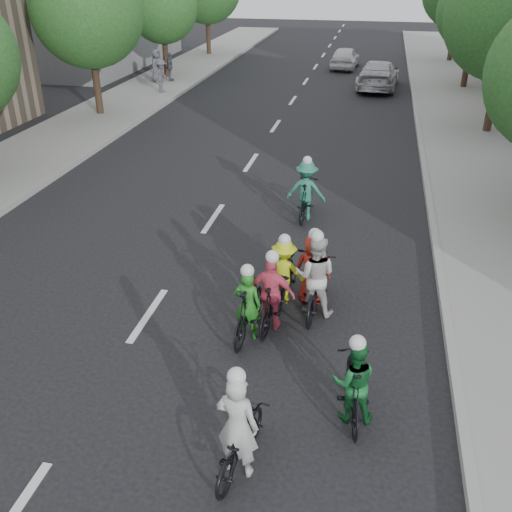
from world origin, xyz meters
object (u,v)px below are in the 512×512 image
(cyclist_7, at_px, (306,194))
(spectator_1, at_px, (170,67))
(cyclist_1, at_px, (353,385))
(cyclist_2, at_px, (284,276))
(follow_car_lead, at_px, (378,75))
(cyclist_5, at_px, (249,308))
(cyclist_6, at_px, (315,283))
(follow_car_trail, at_px, (345,57))
(cyclist_4, at_px, (313,276))
(cyclist_0, at_px, (239,436))
(spectator_0, at_px, (161,76))
(cyclist_3, at_px, (272,299))
(spectator_2, at_px, (157,66))

(cyclist_7, relative_size, spectator_1, 1.20)
(cyclist_1, bearing_deg, spectator_1, -72.62)
(cyclist_2, distance_m, follow_car_lead, 22.69)
(cyclist_5, relative_size, follow_car_lead, 0.37)
(cyclist_6, height_order, cyclist_7, cyclist_6)
(cyclist_2, bearing_deg, follow_car_trail, -88.22)
(cyclist_2, xyz_separation_m, cyclist_4, (0.60, 0.10, 0.01))
(cyclist_5, bearing_deg, cyclist_1, 143.48)
(follow_car_lead, bearing_deg, cyclist_0, 90.74)
(cyclist_2, bearing_deg, spectator_1, -64.43)
(cyclist_2, xyz_separation_m, cyclist_5, (-0.46, -1.40, 0.02))
(follow_car_trail, bearing_deg, cyclist_4, 96.44)
(cyclist_1, height_order, follow_car_lead, cyclist_1)
(cyclist_5, xyz_separation_m, follow_car_trail, (-0.28, 30.03, 0.08))
(follow_car_trail, bearing_deg, cyclist_6, 96.58)
(spectator_0, bearing_deg, cyclist_3, -145.68)
(cyclist_2, relative_size, cyclist_6, 0.94)
(cyclist_3, xyz_separation_m, follow_car_lead, (1.55, 23.68, 0.11))
(cyclist_0, height_order, spectator_2, spectator_2)
(cyclist_7, height_order, spectator_0, cyclist_7)
(cyclist_3, relative_size, spectator_1, 1.11)
(cyclist_0, distance_m, cyclist_3, 3.62)
(cyclist_2, bearing_deg, cyclist_5, 72.01)
(follow_car_lead, bearing_deg, follow_car_trail, -65.96)
(spectator_1, bearing_deg, cyclist_6, -167.34)
(follow_car_lead, xyz_separation_m, spectator_2, (-12.31, -1.47, 0.30))
(cyclist_1, distance_m, cyclist_3, 2.79)
(spectator_0, relative_size, spectator_2, 0.94)
(cyclist_1, bearing_deg, cyclist_6, -80.09)
(cyclist_4, xyz_separation_m, follow_car_lead, (0.88, 22.54, 0.14))
(cyclist_2, distance_m, spectator_2, 23.78)
(cyclist_6, height_order, spectator_0, cyclist_6)
(cyclist_1, bearing_deg, spectator_0, -70.85)
(cyclist_4, xyz_separation_m, follow_car_trail, (-1.35, 28.52, 0.08))
(cyclist_1, xyz_separation_m, cyclist_4, (-1.04, 3.33, -0.01))
(cyclist_4, distance_m, cyclist_5, 1.85)
(spectator_2, bearing_deg, cyclist_1, -139.83)
(cyclist_0, distance_m, cyclist_7, 9.04)
(cyclist_1, relative_size, spectator_0, 1.08)
(follow_car_trail, xyz_separation_m, spectator_2, (-10.08, -7.46, 0.37))
(cyclist_1, bearing_deg, follow_car_trail, -93.83)
(cyclist_0, height_order, follow_car_trail, cyclist_0)
(cyclist_6, relative_size, follow_car_trail, 0.50)
(cyclist_3, bearing_deg, cyclist_4, -114.86)
(cyclist_0, relative_size, cyclist_6, 0.93)
(cyclist_5, relative_size, spectator_2, 1.06)
(spectator_2, bearing_deg, spectator_0, -141.58)
(cyclist_3, distance_m, spectator_1, 24.81)
(cyclist_3, relative_size, cyclist_5, 0.92)
(cyclist_0, xyz_separation_m, cyclist_3, (-0.19, 3.61, 0.04))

